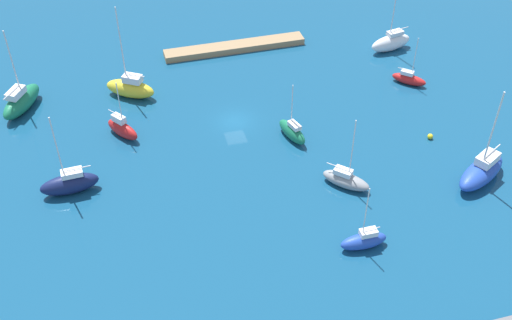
{
  "coord_description": "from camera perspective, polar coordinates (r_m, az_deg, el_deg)",
  "views": [
    {
      "loc": [
        13.77,
        59.22,
        44.69
      ],
      "look_at": [
        0.0,
        9.46,
        1.5
      ],
      "focal_mm": 43.59,
      "sensor_mm": 36.0,
      "label": 1
    }
  ],
  "objects": [
    {
      "name": "sailboat_blue_mid_basin",
      "position": [
        60.48,
        9.87,
        -7.27
      ],
      "size": [
        4.64,
        1.59,
        7.63
      ],
      "rotation": [
        0.0,
        0.0,
        6.27
      ],
      "color": "#2347B2",
      "rests_on": "water"
    },
    {
      "name": "sailboat_blue_off_beacon",
      "position": [
        70.54,
        20.01,
        -0.95
      ],
      "size": [
        7.9,
        6.01,
        11.55
      ],
      "rotation": [
        0.0,
        0.0,
        0.51
      ],
      "color": "#2347B2",
      "rests_on": "water"
    },
    {
      "name": "sailboat_green_by_breakwater",
      "position": [
        72.26,
        3.34,
        2.64
      ],
      "size": [
        2.74,
        5.07,
        7.21
      ],
      "rotation": [
        0.0,
        0.0,
        5.0
      ],
      "color": "#19724C",
      "rests_on": "water"
    },
    {
      "name": "sailboat_navy_outer_mooring",
      "position": [
        67.77,
        -16.73,
        -2.06
      ],
      "size": [
        6.15,
        2.32,
        9.77
      ],
      "rotation": [
        0.0,
        0.0,
        0.05
      ],
      "color": "#141E4C",
      "rests_on": "water"
    },
    {
      "name": "pier_dock",
      "position": [
        89.64,
        -1.96,
        10.32
      ],
      "size": [
        20.09,
        2.46,
        0.9
      ],
      "primitive_type": "cube",
      "color": "#997A56",
      "rests_on": "ground"
    },
    {
      "name": "sailboat_gray_near_pier",
      "position": [
        66.53,
        8.24,
        -1.79
      ],
      "size": [
        5.03,
        5.0,
        8.76
      ],
      "rotation": [
        0.0,
        0.0,
        2.36
      ],
      "color": "gray",
      "rests_on": "water"
    },
    {
      "name": "mooring_buoy_yellow",
      "position": [
        75.29,
        15.69,
        2.1
      ],
      "size": [
        0.66,
        0.66,
        0.66
      ],
      "primitive_type": "sphere",
      "color": "yellow",
      "rests_on": "water"
    },
    {
      "name": "sailboat_red_inner_mooring",
      "position": [
        84.3,
        13.85,
        7.25
      ],
      "size": [
        4.25,
        4.1,
        6.77
      ],
      "rotation": [
        0.0,
        0.0,
        2.39
      ],
      "color": "red",
      "rests_on": "water"
    },
    {
      "name": "sailboat_red_lone_north",
      "position": [
        74.09,
        -12.17,
        2.85
      ],
      "size": [
        3.93,
        4.69,
        7.48
      ],
      "rotation": [
        0.0,
        0.0,
        2.2
      ],
      "color": "red",
      "rests_on": "water"
    },
    {
      "name": "sailboat_green_west_end",
      "position": [
        81.87,
        -20.75,
        5.12
      ],
      "size": [
        5.69,
        7.48,
        10.69
      ],
      "rotation": [
        0.0,
        0.0,
        4.18
      ],
      "color": "#19724C",
      "rests_on": "water"
    },
    {
      "name": "sailboat_yellow_east_end",
      "position": [
        80.7,
        -11.46,
        6.53
      ],
      "size": [
        6.71,
        5.44,
        12.3
      ],
      "rotation": [
        0.0,
        0.0,
        5.71
      ],
      "color": "yellow",
      "rests_on": "water"
    },
    {
      "name": "water",
      "position": [
        75.46,
        -1.92,
        3.57
      ],
      "size": [
        160.0,
        160.0,
        0.0
      ],
      "primitive_type": "plane",
      "color": "navy",
      "rests_on": "ground"
    },
    {
      "name": "sailboat_white_center_basin",
      "position": [
        91.18,
        12.28,
        10.53
      ],
      "size": [
        6.56,
        3.07,
        12.26
      ],
      "rotation": [
        0.0,
        0.0,
        0.19
      ],
      "color": "white",
      "rests_on": "water"
    }
  ]
}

